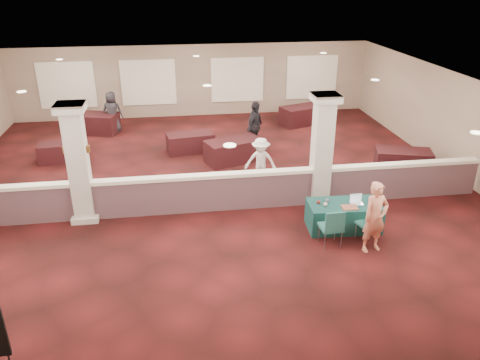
{
  "coord_description": "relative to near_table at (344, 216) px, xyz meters",
  "views": [
    {
      "loc": [
        -1.02,
        -13.15,
        6.17
      ],
      "look_at": [
        0.64,
        -2.0,
        1.1
      ],
      "focal_mm": 35.0,
      "sensor_mm": 36.0,
      "label": 1
    }
  ],
  "objects": [
    {
      "name": "ground",
      "position": [
        -3.21,
        3.0,
        -0.35
      ],
      "size": [
        16.0,
        16.0,
        0.0
      ],
      "primitive_type": "plane",
      "color": "#431011",
      "rests_on": "ground"
    },
    {
      "name": "wall_back",
      "position": [
        -3.21,
        11.0,
        1.25
      ],
      "size": [
        16.0,
        0.04,
        3.2
      ],
      "primitive_type": "cube",
      "color": "#846C5B",
      "rests_on": "ground"
    },
    {
      "name": "wall_front",
      "position": [
        -3.21,
        -5.0,
        1.25
      ],
      "size": [
        16.0,
        0.04,
        3.2
      ],
      "primitive_type": "cube",
      "color": "#846C5B",
      "rests_on": "ground"
    },
    {
      "name": "wall_right",
      "position": [
        4.79,
        3.0,
        1.25
      ],
      "size": [
        0.04,
        16.0,
        3.2
      ],
      "primitive_type": "cube",
      "color": "#846C5B",
      "rests_on": "ground"
    },
    {
      "name": "ceiling",
      "position": [
        -3.21,
        3.0,
        2.85
      ],
      "size": [
        16.0,
        16.0,
        0.02
      ],
      "primitive_type": "cube",
      "color": "silver",
      "rests_on": "wall_back"
    },
    {
      "name": "partition_wall",
      "position": [
        -3.21,
        1.5,
        0.21
      ],
      "size": [
        15.6,
        0.28,
        1.1
      ],
      "color": "brown",
      "rests_on": "ground"
    },
    {
      "name": "column_left",
      "position": [
        -6.71,
        1.5,
        1.28
      ],
      "size": [
        0.72,
        0.72,
        3.2
      ],
      "color": "beige",
      "rests_on": "ground"
    },
    {
      "name": "column_right",
      "position": [
        -0.21,
        1.5,
        1.28
      ],
      "size": [
        0.72,
        0.72,
        3.2
      ],
      "color": "beige",
      "rests_on": "ground"
    },
    {
      "name": "sconce_left",
      "position": [
        -6.99,
        1.5,
        1.65
      ],
      "size": [
        0.12,
        0.12,
        0.18
      ],
      "color": "brown",
      "rests_on": "column_left"
    },
    {
      "name": "sconce_right",
      "position": [
        -6.43,
        1.5,
        1.65
      ],
      "size": [
        0.12,
        0.12,
        0.18
      ],
      "color": "brown",
      "rests_on": "column_left"
    },
    {
      "name": "near_table",
      "position": [
        0.0,
        0.0,
        0.0
      ],
      "size": [
        1.9,
        1.04,
        0.71
      ],
      "primitive_type": "cube",
      "rotation": [
        0.0,
        0.0,
        -0.06
      ],
      "color": "#0E3631",
      "rests_on": "ground"
    },
    {
      "name": "conf_chair_main",
      "position": [
        0.39,
        -0.76,
        0.19
      ],
      "size": [
        0.58,
        0.58,
        0.93
      ],
      "rotation": [
        0.0,
        0.0,
        0.3
      ],
      "color": "#1E5859",
      "rests_on": "ground"
    },
    {
      "name": "conf_chair_side",
      "position": [
        -0.61,
        -0.85,
        0.24
      ],
      "size": [
        0.52,
        0.53,
        1.01
      ],
      "rotation": [
        0.0,
        0.0,
        0.03
      ],
      "color": "#1E5859",
      "rests_on": "ground"
    },
    {
      "name": "woman",
      "position": [
        0.32,
        -1.1,
        0.53
      ],
      "size": [
        0.71,
        0.55,
        1.77
      ],
      "primitive_type": "imported",
      "rotation": [
        0.0,
        0.0,
        0.22
      ],
      "color": "#D4765C",
      "rests_on": "ground"
    },
    {
      "name": "far_table_front_left",
      "position": [
        -8.12,
        6.0,
        -0.02
      ],
      "size": [
        1.69,
        0.94,
        0.66
      ],
      "primitive_type": "cube",
      "rotation": [
        0.0,
        0.0,
        0.08
      ],
      "color": "black",
      "rests_on": "ground"
    },
    {
      "name": "far_table_front_center",
      "position": [
        -2.19,
        5.05,
        0.04
      ],
      "size": [
        2.14,
        1.55,
        0.78
      ],
      "primitive_type": "cube",
      "rotation": [
        0.0,
        0.0,
        0.34
      ],
      "color": "black",
      "rests_on": "ground"
    },
    {
      "name": "far_table_front_right",
      "position": [
        3.29,
        3.39,
        0.01
      ],
      "size": [
        1.97,
        1.38,
        0.72
      ],
      "primitive_type": "cube",
      "rotation": [
        0.0,
        0.0,
        -0.3
      ],
      "color": "black",
      "rests_on": "ground"
    },
    {
      "name": "far_table_back_left",
      "position": [
        -7.49,
        9.06,
        0.05
      ],
      "size": [
        2.18,
        1.51,
        0.8
      ],
      "primitive_type": "cube",
      "rotation": [
        0.0,
        0.0,
        -0.29
      ],
      "color": "black",
      "rests_on": "ground"
    },
    {
      "name": "far_table_back_center",
      "position": [
        -3.64,
        6.28,
        -0.01
      ],
      "size": [
        1.8,
        1.09,
        0.69
      ],
      "primitive_type": "cube",
      "rotation": [
        0.0,
        0.0,
        0.15
      ],
      "color": "black",
      "rests_on": "ground"
    },
    {
      "name": "far_table_back_right",
      "position": [
        1.4,
        8.97,
        0.04
      ],
      "size": [
        2.16,
        1.56,
        0.79
      ],
      "primitive_type": "cube",
      "rotation": [
        0.0,
        0.0,
        0.34
      ],
      "color": "black",
      "rests_on": "ground"
    },
    {
      "name": "attendee_b",
      "position": [
        -1.63,
        3.0,
        0.41
      ],
      "size": [
        1.07,
        0.73,
        1.53
      ],
      "primitive_type": "imported",
      "rotation": [
        0.0,
        0.0,
        -0.32
      ],
      "color": "silver",
      "rests_on": "ground"
    },
    {
      "name": "attendee_c",
      "position": [
        -1.27,
        6.01,
        0.58
      ],
      "size": [
        1.06,
        1.19,
        1.86
      ],
      "primitive_type": "imported",
      "rotation": [
        0.0,
        0.0,
        0.95
      ],
      "color": "black",
      "rests_on": "ground"
    },
    {
      "name": "attendee_d",
      "position": [
        -6.68,
        9.06,
        0.49
      ],
      "size": [
        0.9,
        0.58,
        1.69
      ],
      "primitive_type": "imported",
      "rotation": [
        0.0,
        0.0,
        2.98
      ],
      "color": "black",
      "rests_on": "ground"
    },
    {
      "name": "laptop_base",
      "position": [
        0.29,
        -0.07,
        0.36
      ],
      "size": [
        0.33,
        0.24,
        0.02
      ],
      "primitive_type": "cube",
      "rotation": [
        0.0,
        0.0,
        -0.06
      ],
      "color": "silver",
      "rests_on": "near_table"
    },
    {
      "name": "laptop_screen",
      "position": [
        0.3,
        0.05,
        0.48
      ],
      "size": [
        0.32,
        0.03,
        0.21
      ],
      "primitive_type": "cube",
      "rotation": [
        0.0,
        0.0,
        -0.06
      ],
      "color": "silver",
      "rests_on": "near_table"
    },
    {
      "name": "screen_glow",
      "position": [
        0.29,
        0.04,
        0.46
      ],
      "size": [
        0.29,
        0.02,
        0.18
      ],
      "primitive_type": "cube",
      "rotation": [
        0.0,
        0.0,
        -0.06
      ],
      "color": "silver",
      "rests_on": "near_table"
    },
    {
      "name": "knitting",
      "position": [
        0.03,
        -0.25,
        0.37
      ],
      "size": [
        0.41,
        0.32,
        0.03
      ],
      "primitive_type": "cube",
      "rotation": [
        0.0,
        0.0,
        -0.06
      ],
      "color": "#C94C20",
      "rests_on": "near_table"
    },
    {
      "name": "yarn_cream",
      "position": [
        -0.54,
        -0.06,
        0.41
      ],
      "size": [
        0.11,
        0.11,
        0.11
      ],
      "primitive_type": "sphere",
      "color": "#C2B0A0",
      "rests_on": "near_table"
    },
    {
      "name": "yarn_red",
      "position": [
        -0.68,
        0.09,
        0.4
      ],
      "size": [
        0.1,
        0.1,
        0.1
      ],
      "primitive_type": "sphere",
      "color": "maroon",
      "rests_on": "near_table"
    },
    {
      "name": "yarn_grey",
      "position": [
        -0.43,
        0.14,
        0.41
      ],
      "size": [
        0.1,
        0.1,
        0.1
      ],
      "primitive_type": "sphere",
      "color": "#55555B",
      "rests_on": "near_table"
    },
    {
      "name": "scissors",
      "position": [
        0.61,
        -0.31,
        0.36
      ],
      "size": [
        0.12,
        0.04,
        0.01
      ],
      "primitive_type": "cube",
      "rotation": [
        0.0,
        0.0,
        -0.06
      ],
      "color": "red",
      "rests_on": "near_table"
    }
  ]
}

